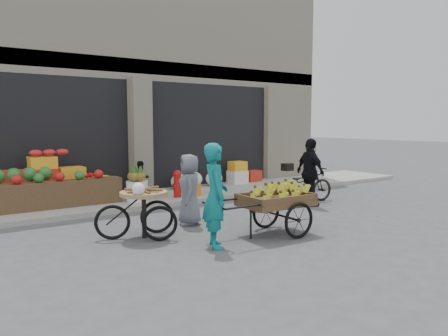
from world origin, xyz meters
TOP-DOWN VIEW (x-y plane):
  - ground at (0.00, 0.00)m, footprint 80.00×80.00m
  - sidewalk at (0.00, 4.10)m, footprint 18.00×2.20m
  - building at (0.00, 8.03)m, footprint 14.00×6.45m
  - fruit_display at (-2.48, 4.38)m, footprint 3.10×1.12m
  - pineapple_bin at (-0.75, 3.60)m, footprint 0.52×0.52m
  - fire_hydrant at (0.35, 3.55)m, footprint 0.22×0.22m
  - orange_bucket at (0.85, 3.50)m, footprint 0.32×0.32m
  - right_bay_goods at (2.61, 4.70)m, footprint 3.35×0.60m
  - seated_person at (-0.35, 4.20)m, footprint 0.51×0.43m
  - banana_cart at (0.15, -0.37)m, footprint 2.24×1.00m
  - vendor_woman at (-1.17, -0.42)m, footprint 0.63×0.74m
  - tricycle_cart at (-1.89, 0.80)m, footprint 1.44×1.09m
  - vendor_grey at (-0.69, 1.20)m, footprint 0.72×0.82m
  - bicycle at (2.93, 1.58)m, footprint 1.79×0.86m
  - cyclist at (2.73, 1.18)m, footprint 0.55×1.03m

SIDE VIEW (x-z plane):
  - ground at x=0.00m, z-range 0.00..0.00m
  - sidewalk at x=0.00m, z-range 0.00..0.12m
  - orange_bucket at x=0.85m, z-range 0.12..0.42m
  - pineapple_bin at x=-0.75m, z-range 0.12..0.62m
  - right_bay_goods at x=2.61m, z-range 0.06..0.76m
  - bicycle at x=2.93m, z-range 0.00..0.90m
  - fire_hydrant at x=0.35m, z-range 0.15..0.86m
  - tricycle_cart at x=-1.89m, z-range 0.09..1.04m
  - seated_person at x=-0.35m, z-range 0.12..1.05m
  - banana_cart at x=0.15m, z-range 0.21..1.13m
  - fruit_display at x=-2.48m, z-range 0.05..1.29m
  - vendor_grey at x=-0.69m, z-range 0.00..1.42m
  - cyclist at x=2.73m, z-range 0.00..1.66m
  - vendor_woman at x=-1.17m, z-range 0.00..1.72m
  - building at x=0.00m, z-range -0.13..6.87m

